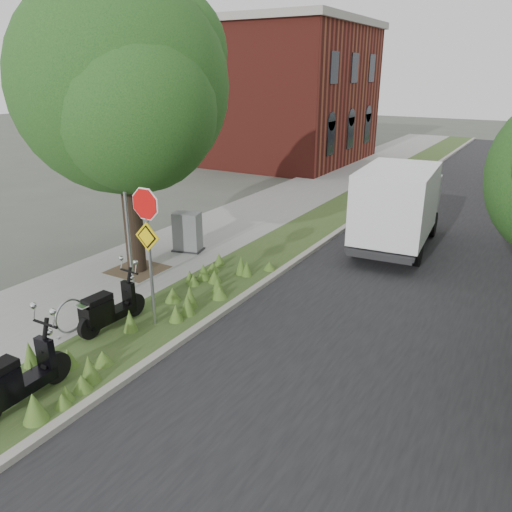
% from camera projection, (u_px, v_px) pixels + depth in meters
% --- Properties ---
extents(ground, '(120.00, 120.00, 0.00)m').
position_uv_depth(ground, '(189.00, 358.00, 10.02)').
color(ground, '#4C5147').
rests_on(ground, ground).
extents(sidewalk_near, '(3.50, 60.00, 0.12)m').
position_uv_depth(sidewalk_near, '(258.00, 213.00, 20.10)').
color(sidewalk_near, gray).
rests_on(sidewalk_near, ground).
extents(verge, '(2.00, 60.00, 0.12)m').
position_uv_depth(verge, '(321.00, 223.00, 18.78)').
color(verge, '#31481F').
rests_on(verge, ground).
extents(kerb_near, '(0.20, 60.00, 0.13)m').
position_uv_depth(kerb_near, '(346.00, 226.00, 18.30)').
color(kerb_near, '#9E9991').
rests_on(kerb_near, ground).
extents(road, '(7.00, 60.00, 0.01)m').
position_uv_depth(road, '(445.00, 244.00, 16.65)').
color(road, black).
rests_on(road, ground).
extents(street_tree_main, '(6.21, 5.54, 7.66)m').
position_uv_depth(street_tree_main, '(122.00, 97.00, 12.61)').
color(street_tree_main, black).
rests_on(street_tree_main, ground).
extents(bare_post, '(0.08, 0.08, 4.00)m').
position_uv_depth(bare_post, '(127.00, 214.00, 12.27)').
color(bare_post, '#A5A8AD').
rests_on(bare_post, ground).
extents(bike_hoop, '(0.06, 0.78, 0.77)m').
position_uv_depth(bike_hoop, '(70.00, 316.00, 10.66)').
color(bike_hoop, '#A5A8AD').
rests_on(bike_hoop, ground).
extents(sign_assembly, '(0.94, 0.08, 3.22)m').
position_uv_depth(sign_assembly, '(147.00, 229.00, 10.35)').
color(sign_assembly, '#A5A8AD').
rests_on(sign_assembly, ground).
extents(brick_building, '(9.40, 10.40, 8.30)m').
position_uv_depth(brick_building, '(284.00, 92.00, 30.85)').
color(brick_building, maroon).
rests_on(brick_building, ground).
extents(scooter_near, '(0.42, 1.81, 0.86)m').
position_uv_depth(scooter_near, '(105.00, 312.00, 10.73)').
color(scooter_near, black).
rests_on(scooter_near, ground).
extents(scooter_far, '(0.44, 1.96, 0.94)m').
position_uv_depth(scooter_far, '(9.00, 386.00, 8.15)').
color(scooter_far, black).
rests_on(scooter_far, ground).
extents(box_truck, '(2.39, 5.21, 2.29)m').
position_uv_depth(box_truck, '(399.00, 203.00, 15.77)').
color(box_truck, '#262628').
rests_on(box_truck, ground).
extents(utility_cabinet, '(1.03, 0.81, 1.22)m').
position_uv_depth(utility_cabinet, '(187.00, 233.00, 15.51)').
color(utility_cabinet, '#262628').
rests_on(utility_cabinet, ground).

